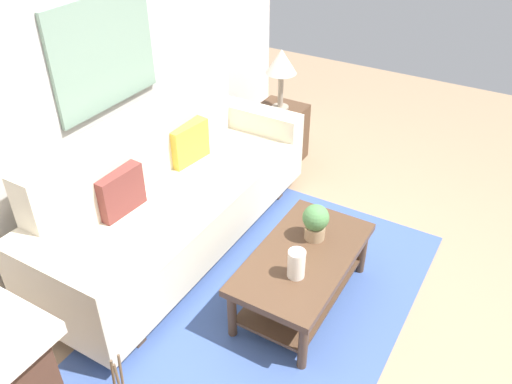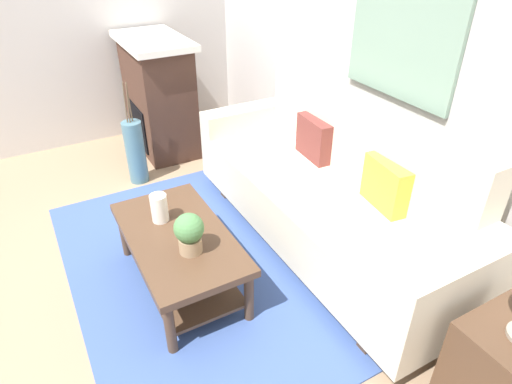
# 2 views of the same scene
# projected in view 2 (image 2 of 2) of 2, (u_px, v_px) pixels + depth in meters

# --- Properties ---
(ground_plane) EXTENTS (9.07, 9.07, 0.00)m
(ground_plane) POSITION_uv_depth(u_px,v_px,m) (133.00, 291.00, 2.97)
(ground_plane) COLOR #9E7F60
(wall_back) EXTENTS (5.07, 0.10, 2.70)m
(wall_back) POSITION_uv_depth(u_px,v_px,m) (388.00, 50.00, 3.06)
(wall_back) COLOR silver
(wall_back) RESTS_ON ground_plane
(wall_left) EXTENTS (0.10, 4.94, 2.70)m
(wall_left) POSITION_uv_depth(u_px,v_px,m) (88.00, 10.00, 4.35)
(wall_left) COLOR silver
(wall_left) RESTS_ON ground_plane
(area_rug) EXTENTS (2.57, 1.74, 0.01)m
(area_rug) POSITION_uv_depth(u_px,v_px,m) (202.00, 266.00, 3.17)
(area_rug) COLOR #3D5693
(area_rug) RESTS_ON ground_plane
(couch) EXTENTS (2.47, 0.84, 1.08)m
(couch) POSITION_uv_depth(u_px,v_px,m) (330.00, 194.00, 3.20)
(couch) COLOR beige
(couch) RESTS_ON ground_plane
(throw_pillow_maroon) EXTENTS (0.37, 0.14, 0.32)m
(throw_pillow_maroon) POSITION_uv_depth(u_px,v_px,m) (314.00, 138.00, 3.41)
(throw_pillow_maroon) COLOR brown
(throw_pillow_maroon) RESTS_ON couch
(throw_pillow_mustard) EXTENTS (0.37, 0.17, 0.32)m
(throw_pillow_mustard) POSITION_uv_depth(u_px,v_px,m) (386.00, 185.00, 2.83)
(throw_pillow_mustard) COLOR gold
(throw_pillow_mustard) RESTS_ON couch
(coffee_table) EXTENTS (1.10, 0.60, 0.43)m
(coffee_table) POSITION_uv_depth(u_px,v_px,m) (179.00, 248.00, 2.86)
(coffee_table) COLOR #513826
(coffee_table) RESTS_ON ground_plane
(tabletop_vase) EXTENTS (0.11, 0.11, 0.19)m
(tabletop_vase) POSITION_uv_depth(u_px,v_px,m) (159.00, 208.00, 2.87)
(tabletop_vase) COLOR white
(tabletop_vase) RESTS_ON coffee_table
(potted_plant_tabletop) EXTENTS (0.18, 0.18, 0.26)m
(potted_plant_tabletop) POSITION_uv_depth(u_px,v_px,m) (189.00, 232.00, 2.58)
(potted_plant_tabletop) COLOR tan
(potted_plant_tabletop) RESTS_ON coffee_table
(side_table) EXTENTS (0.44, 0.44, 0.56)m
(side_table) POSITION_uv_depth(u_px,v_px,m) (506.00, 376.00, 2.10)
(side_table) COLOR #513826
(side_table) RESTS_ON ground_plane
(fireplace) EXTENTS (1.02, 0.58, 1.16)m
(fireplace) POSITION_uv_depth(u_px,v_px,m) (159.00, 95.00, 4.50)
(fireplace) COLOR #472D23
(fireplace) RESTS_ON ground_plane
(floor_vase) EXTENTS (0.17, 0.17, 0.60)m
(floor_vase) POSITION_uv_depth(u_px,v_px,m) (136.00, 152.00, 4.05)
(floor_vase) COLOR slate
(floor_vase) RESTS_ON ground_plane
(floor_vase_branch_a) EXTENTS (0.04, 0.02, 0.36)m
(floor_vase_branch_a) POSITION_uv_depth(u_px,v_px,m) (128.00, 104.00, 3.78)
(floor_vase_branch_a) COLOR brown
(floor_vase_branch_a) RESTS_ON floor_vase
(floor_vase_branch_b) EXTENTS (0.03, 0.02, 0.36)m
(floor_vase_branch_b) POSITION_uv_depth(u_px,v_px,m) (129.00, 102.00, 3.81)
(floor_vase_branch_b) COLOR brown
(floor_vase_branch_b) RESTS_ON floor_vase
(floor_vase_branch_c) EXTENTS (0.01, 0.03, 0.36)m
(floor_vase_branch_c) POSITION_uv_depth(u_px,v_px,m) (125.00, 103.00, 3.79)
(floor_vase_branch_c) COLOR brown
(floor_vase_branch_c) RESTS_ON floor_vase
(framed_painting) EXTENTS (0.93, 0.03, 0.76)m
(framed_painting) POSITION_uv_depth(u_px,v_px,m) (402.00, 39.00, 2.83)
(framed_painting) COLOR gray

